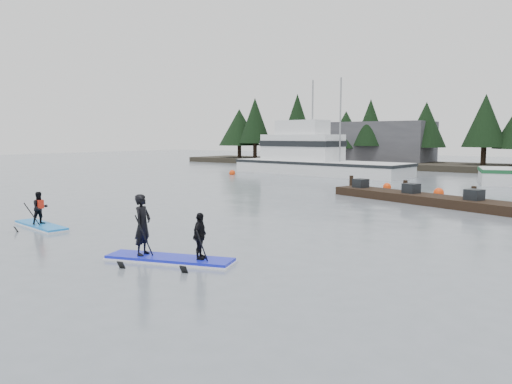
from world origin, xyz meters
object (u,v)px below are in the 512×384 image
Objects in this scene: fishing_boat_large at (315,166)px; floating_dock at (445,201)px; paddleboard_duo at (167,239)px; paddleboard_solo at (40,216)px.

fishing_boat_large is 21.15m from floating_dock.
fishing_boat_large is 4.58× the size of paddleboard_duo.
floating_dock is 3.67× the size of paddleboard_duo.
paddleboard_duo is at bearing -82.63° from floating_dock.
fishing_boat_large is 5.22× the size of paddleboard_solo.
fishing_boat_large is 32.52m from paddleboard_duo.
fishing_boat_large is 1.25× the size of floating_dock.
paddleboard_solo reaches higher than floating_dock.
paddleboard_duo reaches higher than floating_dock.
paddleboard_duo is at bearing 2.34° from paddleboard_solo.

